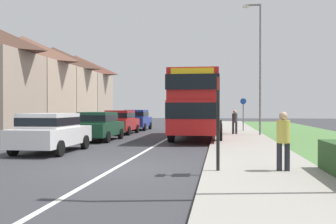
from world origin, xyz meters
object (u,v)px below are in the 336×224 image
street_lamp_mid (259,62)px  bus_stop_sign (218,117)px  pedestrian_walking_away (235,121)px  parked_car_red (121,121)px  parked_car_blue (137,119)px  pedestrian_at_stop (283,138)px  parked_car_white (51,131)px  double_decker_bus (198,102)px  parked_car_dark_green (99,125)px  cycle_route_sign (243,113)px

street_lamp_mid → bus_stop_sign: bearing=-99.7°
street_lamp_mid → pedestrian_walking_away: bearing=156.3°
parked_car_red → pedestrian_walking_away: pedestrian_walking_away is taller
parked_car_blue → pedestrian_at_stop: size_ratio=2.37×
parked_car_white → pedestrian_walking_away: pedestrian_walking_away is taller
double_decker_bus → parked_car_dark_green: 5.92m
pedestrian_at_stop → street_lamp_mid: size_ratio=0.20×
parked_car_red → parked_car_blue: parked_car_blue is taller
pedestrian_walking_away → street_lamp_mid: 4.04m
parked_car_blue → street_lamp_mid: bearing=-34.7°
parked_car_white → parked_car_blue: size_ratio=1.08×
bus_stop_sign → cycle_route_sign: bus_stop_sign is taller
pedestrian_at_stop → cycle_route_sign: 18.28m
parked_car_dark_green → parked_car_red: (-0.24, 5.49, 0.03)m
double_decker_bus → parked_car_white: size_ratio=2.29×
pedestrian_walking_away → pedestrian_at_stop: bearing=-87.2°
street_lamp_mid → parked_car_white: bearing=-132.7°
pedestrian_at_stop → parked_car_blue: bearing=112.5°
parked_car_red → pedestrian_at_stop: (8.43, -15.25, 0.08)m
parked_car_blue → pedestrian_walking_away: 9.58m
parked_car_white → parked_car_red: 11.10m
parked_car_blue → parked_car_dark_green: bearing=-88.8°
pedestrian_walking_away → bus_stop_sign: bus_stop_sign is taller
parked_car_white → parked_car_blue: (-0.06, 16.20, 0.04)m
pedestrian_at_stop → pedestrian_walking_away: 14.67m
parked_car_dark_green → cycle_route_sign: size_ratio=1.69×
parked_car_white → double_decker_bus: bearing=55.9°
pedestrian_at_stop → bus_stop_sign: size_ratio=0.64×
parked_car_red → cycle_route_sign: size_ratio=1.68×
pedestrian_at_stop → pedestrian_walking_away: same height
parked_car_blue → pedestrian_walking_away: pedestrian_walking_away is taller
pedestrian_walking_away → cycle_route_sign: cycle_route_sign is taller
parked_car_white → cycle_route_sign: (8.40, 14.12, 0.56)m
parked_car_white → bus_stop_sign: (6.66, -4.34, 0.67)m
parked_car_blue → cycle_route_sign: (8.46, -2.07, 0.52)m
bus_stop_sign → parked_car_dark_green: bearing=123.1°
pedestrian_walking_away → bus_stop_sign: bearing=-93.8°
double_decker_bus → pedestrian_at_stop: 12.56m
pedestrian_at_stop → double_decker_bus: bearing=103.5°
parked_car_white → parked_car_dark_green: parked_car_dark_green is taller
parked_car_white → pedestrian_walking_away: size_ratio=2.55×
parked_car_dark_green → street_lamp_mid: (8.93, 4.26, 3.82)m
parked_car_white → cycle_route_sign: size_ratio=1.69×
parked_car_white → bus_stop_sign: bus_stop_sign is taller
parked_car_red → street_lamp_mid: street_lamp_mid is taller
parked_car_blue → cycle_route_sign: size_ratio=1.57×
parked_car_blue → street_lamp_mid: street_lamp_mid is taller
double_decker_bus → street_lamp_mid: 4.84m
parked_car_blue → street_lamp_mid: size_ratio=0.48×
parked_car_white → pedestrian_walking_away: bearing=53.9°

